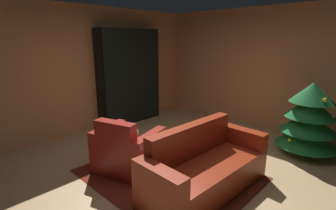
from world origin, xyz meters
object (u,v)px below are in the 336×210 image
at_px(couch_red, 205,169).
at_px(bottle_on_table, 179,144).
at_px(coffee_table, 171,150).
at_px(book_stack_on_table, 167,144).
at_px(bookshelf_unit, 133,79).
at_px(armchair_red, 127,152).
at_px(decorated_tree, 309,119).

relative_size(couch_red, bottle_on_table, 7.21).
xyz_separation_m(coffee_table, book_stack_on_table, (-0.05, -0.04, 0.09)).
height_order(bookshelf_unit, couch_red, bookshelf_unit).
distance_m(bookshelf_unit, couch_red, 3.38).
xyz_separation_m(armchair_red, couch_red, (1.16, 0.40, -0.01)).
bearing_deg(armchair_red, book_stack_on_table, 31.55).
bearing_deg(couch_red, coffee_table, -176.98).
relative_size(armchair_red, coffee_table, 1.73).
height_order(armchair_red, decorated_tree, decorated_tree).
distance_m(bookshelf_unit, bottle_on_table, 2.98).
bearing_deg(bookshelf_unit, couch_red, -22.18).
bearing_deg(coffee_table, armchair_red, -147.52).
distance_m(couch_red, decorated_tree, 2.27).
distance_m(bookshelf_unit, armchair_red, 2.61).
bearing_deg(book_stack_on_table, couch_red, 6.68).
relative_size(armchair_red, bottle_on_table, 4.08).
xyz_separation_m(couch_red, decorated_tree, (0.63, 2.16, 0.35)).
bearing_deg(coffee_table, bottle_on_table, -5.79).
distance_m(bookshelf_unit, book_stack_on_table, 2.81).
height_order(armchair_red, book_stack_on_table, armchair_red).
height_order(coffee_table, book_stack_on_table, book_stack_on_table).
xyz_separation_m(book_stack_on_table, bottle_on_table, (0.22, 0.03, 0.07)).
bearing_deg(bottle_on_table, coffee_table, 174.21).
distance_m(armchair_red, couch_red, 1.23).
distance_m(book_stack_on_table, decorated_tree, 2.57).
bearing_deg(bottle_on_table, couch_red, 6.70).
height_order(bookshelf_unit, bottle_on_table, bookshelf_unit).
relative_size(book_stack_on_table, decorated_tree, 0.17).
xyz_separation_m(armchair_red, coffee_table, (0.58, 0.37, 0.09)).
bearing_deg(coffee_table, bookshelf_unit, 152.66).
bearing_deg(armchair_red, couch_red, 18.93).
height_order(couch_red, decorated_tree, decorated_tree).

